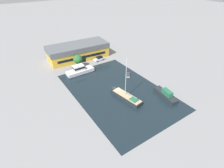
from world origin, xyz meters
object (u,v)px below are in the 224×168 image
(parked_car, at_px, (99,59))
(motor_cruiser, at_px, (80,71))
(warehouse_building, at_px, (78,51))
(cabin_boat, at_px, (166,95))
(quay_tree_near_building, at_px, (78,59))
(small_dinghy, at_px, (128,75))
(sailboat_moored, at_px, (126,97))

(parked_car, height_order, motor_cruiser, motor_cruiser)
(parked_car, xyz_separation_m, motor_cruiser, (-11.78, -5.80, 0.35))
(warehouse_building, bearing_deg, cabin_boat, -73.53)
(warehouse_building, relative_size, quay_tree_near_building, 4.76)
(motor_cruiser, distance_m, small_dinghy, 18.05)
(parked_car, height_order, small_dinghy, parked_car)
(motor_cruiser, distance_m, cabin_boat, 31.83)
(parked_car, bearing_deg, warehouse_building, 34.34)
(quay_tree_near_building, relative_size, small_dinghy, 1.60)
(cabin_boat, bearing_deg, parked_car, 105.37)
(quay_tree_near_building, relative_size, motor_cruiser, 0.53)
(cabin_boat, bearing_deg, sailboat_moored, 160.50)
(sailboat_moored, xyz_separation_m, cabin_boat, (10.48, -5.79, 0.19))
(quay_tree_near_building, distance_m, parked_car, 10.79)
(quay_tree_near_building, xyz_separation_m, motor_cruiser, (-1.49, -4.29, -2.51))
(motor_cruiser, bearing_deg, sailboat_moored, -168.83)
(warehouse_building, xyz_separation_m, sailboat_moored, (-0.74, -35.30, -2.38))
(quay_tree_near_building, relative_size, cabin_boat, 0.61)
(motor_cruiser, relative_size, small_dinghy, 3.04)
(small_dinghy, bearing_deg, sailboat_moored, -92.57)
(quay_tree_near_building, height_order, small_dinghy, quay_tree_near_building)
(warehouse_building, xyz_separation_m, small_dinghy, (8.50, -24.47, -2.85))
(motor_cruiser, xyz_separation_m, small_dinghy, (14.04, -11.30, -0.92))
(parked_car, distance_m, cabin_boat, 33.89)
(motor_cruiser, bearing_deg, quay_tree_near_building, -20.21)
(warehouse_building, xyz_separation_m, parked_car, (6.23, -7.38, -2.28))
(parked_car, bearing_deg, sailboat_moored, 160.15)
(motor_cruiser, bearing_deg, cabin_boat, -152.38)
(motor_cruiser, height_order, small_dinghy, motor_cruiser)
(warehouse_building, height_order, small_dinghy, warehouse_building)
(parked_car, bearing_deg, motor_cruiser, 110.37)
(motor_cruiser, bearing_deg, small_dinghy, -129.91)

